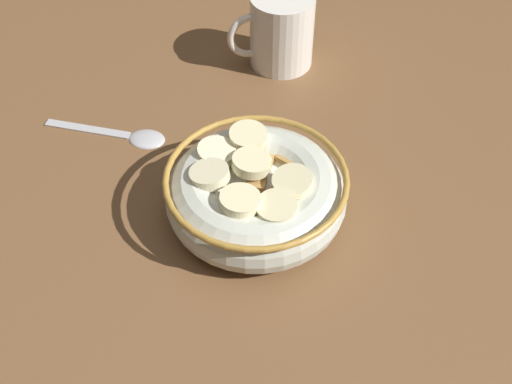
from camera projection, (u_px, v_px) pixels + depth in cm
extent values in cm
cube|color=brown|center=(256.00, 220.00, 61.03)|extent=(125.58, 125.58, 2.00)
cylinder|color=beige|center=(256.00, 211.00, 60.07)|extent=(9.08, 9.08, 0.60)
torus|color=beige|center=(256.00, 195.00, 58.38)|extent=(16.50, 16.50, 5.19)
torus|color=#B28438|center=(256.00, 178.00, 56.69)|extent=(16.61, 16.61, 0.60)
cylinder|color=white|center=(256.00, 188.00, 57.72)|extent=(13.39, 13.39, 0.40)
cube|color=#AD7F42|center=(205.00, 194.00, 56.40)|extent=(2.07, 2.13, 0.96)
cube|color=#B78947|center=(308.00, 160.00, 59.09)|extent=(1.86, 1.91, 0.91)
cube|color=#B78947|center=(232.00, 147.00, 60.30)|extent=(2.35, 2.36, 0.83)
cube|color=#AD7F42|center=(280.00, 194.00, 56.32)|extent=(2.45, 2.41, 1.03)
cube|color=tan|center=(283.00, 226.00, 53.78)|extent=(2.39, 2.37, 0.90)
cube|color=#B78947|center=(265.00, 158.00, 59.60)|extent=(2.49, 2.48, 0.83)
cube|color=tan|center=(253.00, 205.00, 55.67)|extent=(2.22, 2.19, 0.90)
cube|color=#AD7F42|center=(253.00, 187.00, 56.92)|extent=(2.34, 2.34, 0.80)
cube|color=#AD7F42|center=(288.00, 158.00, 59.40)|extent=(2.46, 2.46, 0.82)
cube|color=tan|center=(320.00, 191.00, 56.70)|extent=(2.36, 2.38, 0.91)
cube|color=#AD7F42|center=(306.00, 180.00, 57.64)|extent=(2.09, 2.08, 0.81)
cylinder|color=beige|center=(292.00, 182.00, 55.97)|extent=(4.77, 4.74, 1.71)
cylinder|color=beige|center=(256.00, 162.00, 57.33)|extent=(4.90, 4.85, 1.44)
cylinder|color=beige|center=(240.00, 201.00, 54.18)|extent=(4.03, 3.99, 1.32)
cylinder|color=#F4EABC|center=(210.00, 174.00, 56.51)|extent=(4.26, 4.24, 1.67)
cylinder|color=#F4EABC|center=(217.00, 153.00, 58.67)|extent=(4.55, 4.54, 1.46)
cylinder|color=beige|center=(248.00, 137.00, 59.55)|extent=(4.35, 4.40, 1.25)
cylinder|color=beige|center=(277.00, 208.00, 54.15)|extent=(4.72, 4.71, 1.36)
ellipsoid|color=#B7B7BC|center=(146.00, 137.00, 66.90)|extent=(4.84, 4.51, 0.80)
cube|color=#B7B7BC|center=(87.00, 128.00, 68.09)|extent=(8.70, 5.52, 0.36)
cylinder|color=white|center=(282.00, 30.00, 73.24)|extent=(7.31, 7.31, 8.57)
torus|color=white|center=(251.00, 36.00, 72.55)|extent=(5.60, 0.80, 5.60)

